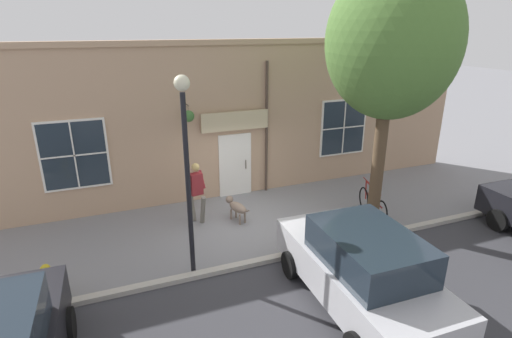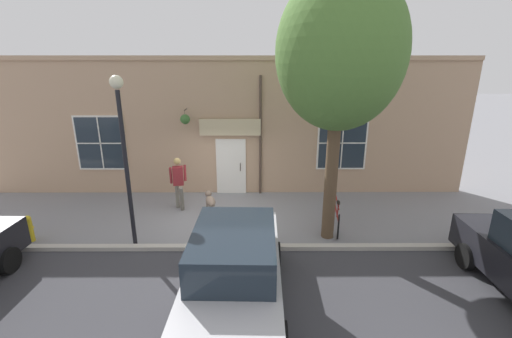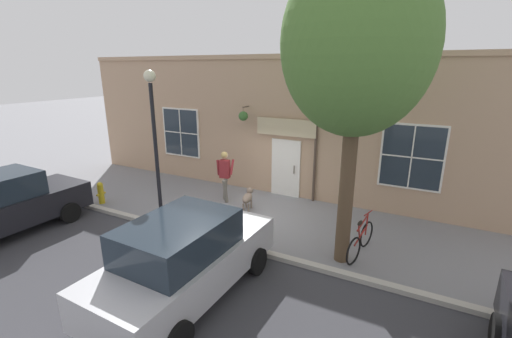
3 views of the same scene
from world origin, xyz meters
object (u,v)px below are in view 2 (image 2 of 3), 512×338
at_px(street_tree_by_curb, 341,57).
at_px(parked_car_mid_block, 235,267).
at_px(dog_on_leash, 210,200).
at_px(street_lamp, 123,139).
at_px(leaning_bicycle, 336,217).
at_px(fire_hydrant, 29,228).
at_px(pedestrian_walking, 178,178).

height_order(street_tree_by_curb, parked_car_mid_block, street_tree_by_curb).
distance_m(dog_on_leash, street_lamp, 3.77).
height_order(leaning_bicycle, street_lamp, street_lamp).
relative_size(dog_on_leash, street_tree_by_curb, 0.16).
xyz_separation_m(street_tree_by_curb, leaning_bicycle, (-0.55, 0.32, -4.52)).
bearing_deg(street_tree_by_curb, leaning_bicycle, 149.94).
bearing_deg(fire_hydrant, street_tree_by_curb, 91.06).
height_order(street_tree_by_curb, street_lamp, street_tree_by_curb).
bearing_deg(street_lamp, fire_hydrant, -95.28).
distance_m(pedestrian_walking, street_tree_by_curb, 6.34).
bearing_deg(fire_hydrant, street_lamp, 84.72).
height_order(leaning_bicycle, fire_hydrant, leaning_bicycle).
xyz_separation_m(parked_car_mid_block, fire_hydrant, (-2.63, -5.85, -0.48)).
distance_m(pedestrian_walking, parked_car_mid_block, 5.28).
bearing_deg(street_lamp, dog_on_leash, 140.36).
distance_m(dog_on_leash, leaning_bicycle, 4.06).
bearing_deg(pedestrian_walking, fire_hydrant, -59.40).
bearing_deg(dog_on_leash, street_tree_by_curb, 64.29).
distance_m(pedestrian_walking, fire_hydrant, 4.36).
distance_m(street_lamp, fire_hydrant, 3.96).
relative_size(street_tree_by_curb, street_lamp, 1.55).
height_order(pedestrian_walking, fire_hydrant, pedestrian_walking).
bearing_deg(parked_car_mid_block, street_lamp, -129.51).
distance_m(pedestrian_walking, leaning_bicycle, 5.24).
distance_m(parked_car_mid_block, street_lamp, 4.25).
bearing_deg(leaning_bicycle, pedestrian_walking, -106.74).
distance_m(street_tree_by_curb, leaning_bicycle, 4.56).
relative_size(dog_on_leash, leaning_bicycle, 0.63).
distance_m(pedestrian_walking, street_lamp, 3.18).
height_order(pedestrian_walking, street_lamp, street_lamp).
bearing_deg(dog_on_leash, fire_hydrant, -68.60).
xyz_separation_m(pedestrian_walking, street_tree_by_curb, (2.04, 4.65, 3.80)).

